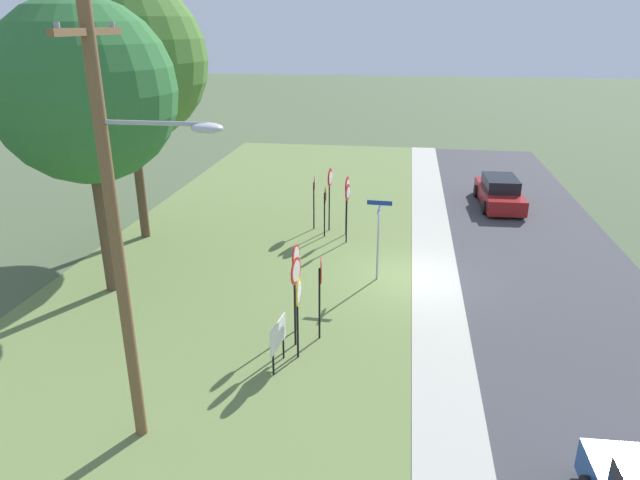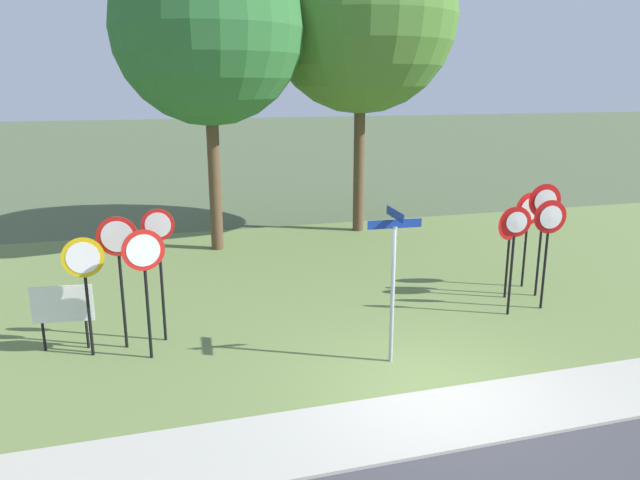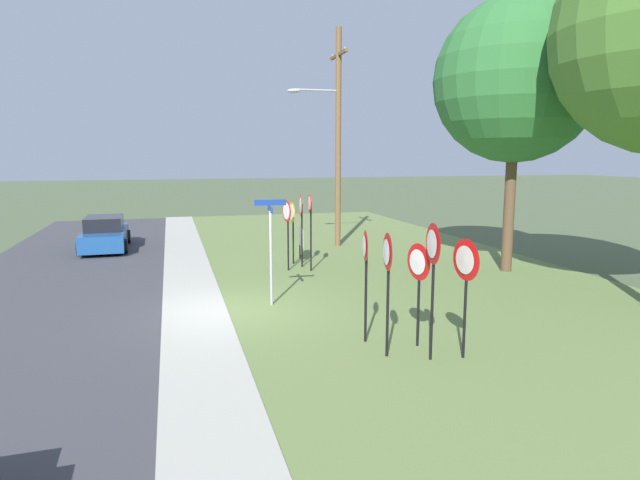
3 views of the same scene
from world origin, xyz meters
TOP-DOWN VIEW (x-y plane):
  - ground_plane at (0.00, 0.00)m, footprint 160.00×160.00m
  - sidewalk_strip at (0.00, -0.80)m, footprint 44.00×1.60m
  - grass_median at (0.00, 6.00)m, footprint 44.00×12.00m
  - stop_sign_near_left at (-4.40, 2.49)m, footprint 0.73×0.14m
  - stop_sign_near_right at (-5.43, 2.90)m, footprint 0.73×0.10m
  - stop_sign_far_left at (-4.84, 3.09)m, footprint 0.73×0.13m
  - stop_sign_far_center at (-4.12, 3.23)m, footprint 0.60×0.12m
  - yield_sign_near_left at (4.43, 4.06)m, footprint 0.80×0.13m
  - yield_sign_near_right at (3.58, 3.49)m, footprint 0.75×0.17m
  - yield_sign_far_left at (3.96, 2.66)m, footprint 0.73×0.14m
  - yield_sign_far_right at (3.05, 2.55)m, footprint 0.64×0.16m
  - yield_sign_center at (4.35, 3.41)m, footprint 0.78×0.13m
  - street_name_post at (-0.27, 1.18)m, footprint 0.96×0.82m
  - notice_board at (-5.92, 3.34)m, footprint 1.10×0.16m
  - oak_tree_left at (-2.34, 9.68)m, footprint 5.32×5.32m
  - oak_tree_right at (2.53, 10.74)m, footprint 5.97×5.97m

SIDE VIEW (x-z plane):
  - ground_plane at x=0.00m, z-range 0.00..0.00m
  - grass_median at x=0.00m, z-range 0.00..0.04m
  - sidewalk_strip at x=0.00m, z-range 0.00..0.06m
  - notice_board at x=-5.92m, z-range 0.25..1.50m
  - yield_sign_near_right at x=3.58m, z-range 0.55..2.70m
  - stop_sign_near_right at x=-5.43m, z-range 0.54..2.78m
  - street_name_post at x=-0.27m, z-range 0.32..3.09m
  - yield_sign_near_left at x=4.43m, z-range 0.61..2.96m
  - stop_sign_near_left at x=-4.40m, z-range 0.59..3.00m
  - yield_sign_far_right at x=3.05m, z-range 0.61..2.99m
  - yield_sign_far_left at x=3.96m, z-range 0.64..3.09m
  - stop_sign_far_center at x=-4.12m, z-range 0.58..3.20m
  - stop_sign_far_left at x=-4.84m, z-range 0.62..3.16m
  - yield_sign_center at x=4.35m, z-range 0.71..3.37m
  - oak_tree_left at x=-2.34m, z-range 1.85..10.81m
  - oak_tree_right at x=2.53m, z-range 1.96..11.81m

